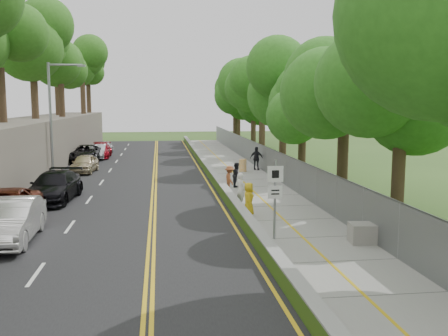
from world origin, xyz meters
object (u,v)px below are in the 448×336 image
(signpost, at_px, (275,190))
(person_far, at_px, (257,158))
(car_1, at_px, (11,221))
(painter_0, at_px, (249,199))
(concrete_block, at_px, (365,233))
(car_2, at_px, (2,209))
(streetlight, at_px, (54,112))
(construction_barrel, at_px, (243,165))

(signpost, height_order, person_far, signpost)
(car_1, xyz_separation_m, person_far, (13.20, 18.72, 0.11))
(painter_0, relative_size, person_far, 0.86)
(signpost, relative_size, painter_0, 1.97)
(car_1, xyz_separation_m, painter_0, (9.75, 3.09, -0.02))
(concrete_block, relative_size, car_2, 0.19)
(streetlight, bearing_deg, concrete_block, -50.64)
(signpost, xyz_separation_m, concrete_block, (3.25, -0.98, -1.54))
(signpost, relative_size, car_2, 0.54)
(car_2, height_order, painter_0, car_2)
(streetlight, xyz_separation_m, car_1, (1.46, -16.09, -3.79))
(signpost, bearing_deg, person_far, 80.89)
(streetlight, relative_size, car_2, 1.39)
(signpost, distance_m, concrete_block, 3.73)
(concrete_block, xyz_separation_m, car_1, (-13.30, 1.91, 0.43))
(signpost, bearing_deg, construction_barrel, 84.14)
(streetlight, height_order, car_2, streetlight)
(construction_barrel, height_order, person_far, person_far)
(painter_0, height_order, person_far, person_far)
(streetlight, relative_size, signpost, 2.58)
(signpost, relative_size, person_far, 1.70)
(concrete_block, distance_m, car_2, 14.88)
(painter_0, distance_m, person_far, 16.01)
(car_1, bearing_deg, person_far, 53.28)
(signpost, distance_m, construction_barrel, 19.17)
(signpost, xyz_separation_m, construction_barrel, (1.95, 19.02, -1.44))
(construction_barrel, relative_size, car_1, 0.19)
(streetlight, xyz_separation_m, construction_barrel, (13.46, 2.00, -4.12))
(concrete_block, relative_size, car_1, 0.23)
(construction_barrel, relative_size, person_far, 0.51)
(streetlight, bearing_deg, construction_barrel, 8.45)
(car_1, bearing_deg, car_2, 111.60)
(car_1, relative_size, car_2, 0.86)
(concrete_block, distance_m, car_1, 13.44)
(painter_0, bearing_deg, concrete_block, -139.44)
(construction_barrel, distance_m, person_far, 1.43)
(signpost, xyz_separation_m, car_2, (-11.02, 3.20, -1.12))
(streetlight, bearing_deg, painter_0, -49.22)
(streetlight, distance_m, person_far, 15.34)
(construction_barrel, xyz_separation_m, person_far, (1.20, 0.63, 0.44))
(car_2, bearing_deg, painter_0, 0.21)
(construction_barrel, bearing_deg, person_far, 27.64)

